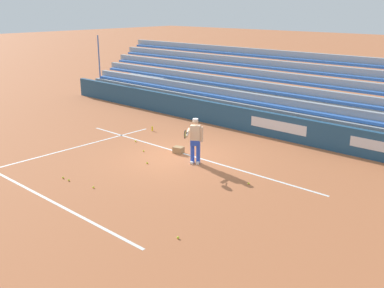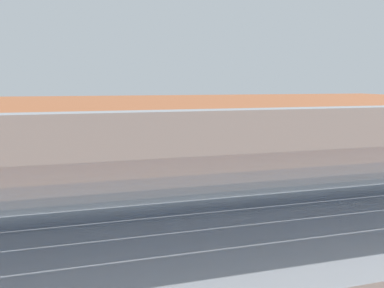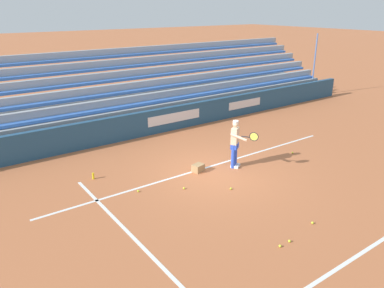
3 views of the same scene
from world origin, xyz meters
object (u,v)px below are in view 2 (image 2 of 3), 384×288
(tennis_player, at_px, (177,148))
(tennis_ball_far_right, at_px, (259,164))
(tennis_ball_midcourt, at_px, (198,146))
(ball_box_cardboard, at_px, (208,166))
(tennis_ball_toward_net, at_px, (113,169))
(tennis_ball_on_baseline, at_px, (179,148))
(tennis_ball_far_left, at_px, (228,162))
(water_bottle, at_px, (296,172))
(tennis_ball_stray_back, at_px, (203,146))
(tennis_net, at_px, (164,123))
(tennis_ball_near_player, at_px, (101,149))
(tennis_ball_by_box, at_px, (198,159))

(tennis_player, bearing_deg, tennis_ball_far_right, -4.36)
(tennis_player, xyz_separation_m, tennis_ball_midcourt, (1.96, 4.20, -0.86))
(ball_box_cardboard, relative_size, tennis_ball_toward_net, 6.06)
(tennis_ball_on_baseline, distance_m, tennis_ball_far_right, 5.18)
(tennis_ball_far_left, height_order, water_bottle, water_bottle)
(tennis_ball_stray_back, bearing_deg, tennis_ball_toward_net, -142.50)
(tennis_ball_on_baseline, distance_m, tennis_ball_toward_net, 5.09)
(tennis_ball_far_left, height_order, tennis_ball_toward_net, same)
(ball_box_cardboard, xyz_separation_m, tennis_ball_on_baseline, (-0.46, 4.46, -0.10))
(tennis_ball_far_right, height_order, tennis_net, tennis_net)
(tennis_ball_midcourt, bearing_deg, ball_box_cardboard, -98.23)
(tennis_player, height_order, tennis_ball_stray_back, tennis_player)
(tennis_ball_midcourt, height_order, tennis_ball_far_left, same)
(tennis_ball_midcourt, xyz_separation_m, tennis_ball_far_left, (0.49, -3.82, 0.00))
(tennis_player, distance_m, water_bottle, 4.97)
(tennis_ball_near_player, bearing_deg, water_bottle, -39.24)
(tennis_ball_stray_back, bearing_deg, tennis_ball_on_baseline, -172.56)
(tennis_player, height_order, tennis_ball_on_baseline, tennis_player)
(tennis_ball_on_baseline, bearing_deg, tennis_ball_by_box, -80.79)
(ball_box_cardboard, height_order, tennis_ball_midcourt, ball_box_cardboard)
(tennis_ball_near_player, bearing_deg, tennis_ball_midcourt, -3.44)
(tennis_ball_on_baseline, height_order, tennis_net, tennis_net)
(tennis_ball_on_baseline, relative_size, tennis_ball_far_right, 1.00)
(tennis_ball_midcourt, distance_m, tennis_ball_stray_back, 0.34)
(tennis_ball_stray_back, distance_m, water_bottle, 6.57)
(tennis_ball_stray_back, bearing_deg, tennis_ball_far_left, -87.68)
(water_bottle, bearing_deg, tennis_player, 156.16)
(tennis_player, height_order, water_bottle, tennis_player)
(ball_box_cardboard, distance_m, tennis_ball_near_player, 6.90)
(tennis_player, relative_size, tennis_ball_far_left, 25.98)
(tennis_ball_by_box, relative_size, tennis_ball_far_right, 1.00)
(tennis_ball_far_left, height_order, tennis_ball_on_baseline, same)
(tennis_ball_near_player, xyz_separation_m, tennis_ball_stray_back, (5.79, -0.33, 0.00))
(water_bottle, bearing_deg, ball_box_cardboard, 154.29)
(tennis_ball_far_right, relative_size, tennis_net, 0.01)
(tennis_ball_midcourt, bearing_deg, tennis_ball_far_right, -68.60)
(water_bottle, bearing_deg, tennis_ball_far_right, 114.36)
(tennis_player, xyz_separation_m, tennis_ball_far_right, (3.72, -0.28, -0.86))
(tennis_player, xyz_separation_m, tennis_ball_near_player, (-3.49, 4.53, -0.86))
(tennis_ball_by_box, distance_m, tennis_net, 9.77)
(tennis_ball_midcourt, distance_m, tennis_ball_on_baseline, 1.15)
(tennis_ball_by_box, height_order, tennis_ball_on_baseline, same)
(ball_box_cardboard, xyz_separation_m, tennis_ball_midcourt, (0.67, 4.65, -0.10))
(tennis_ball_stray_back, bearing_deg, tennis_ball_midcourt, -179.76)
(water_bottle, xyz_separation_m, tennis_net, (-3.63, 13.00, 0.38))
(tennis_ball_stray_back, xyz_separation_m, tennis_net, (-1.44, 6.81, 0.46))
(tennis_ball_near_player, bearing_deg, tennis_ball_stray_back, -3.22)
(tennis_ball_toward_net, bearing_deg, water_bottle, -18.01)
(tennis_player, distance_m, tennis_ball_stray_back, 4.87)
(tennis_player, distance_m, tennis_net, 11.06)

